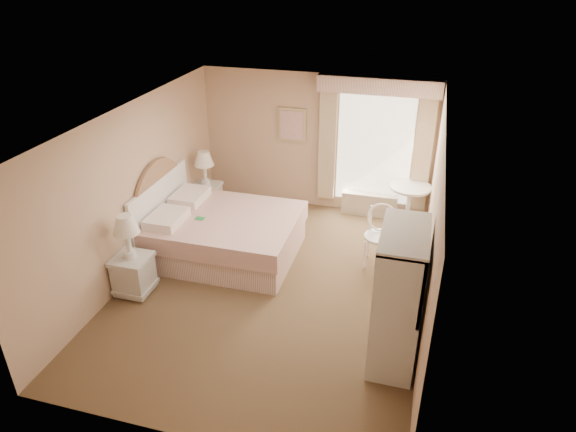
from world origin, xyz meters
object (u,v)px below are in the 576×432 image
(nightstand_far, at_px, (206,191))
(cafe_chair, at_px, (380,231))
(nightstand_near, at_px, (132,265))
(armoire, at_px, (397,307))
(round_table, at_px, (409,199))
(bed, at_px, (217,232))

(nightstand_far, distance_m, cafe_chair, 3.35)
(nightstand_near, xyz_separation_m, nightstand_far, (-0.00, 2.57, -0.01))
(nightstand_near, height_order, cafe_chair, nightstand_near)
(armoire, bearing_deg, round_table, 91.04)
(nightstand_near, relative_size, round_table, 1.60)
(bed, distance_m, nightstand_near, 1.48)
(nightstand_near, distance_m, round_table, 4.73)
(bed, bearing_deg, armoire, -28.82)
(nightstand_near, xyz_separation_m, cafe_chair, (3.24, 1.72, 0.10))
(nightstand_near, xyz_separation_m, round_table, (3.59, 3.08, 0.05))
(bed, distance_m, nightstand_far, 1.47)
(round_table, bearing_deg, nightstand_near, -139.40)
(nightstand_near, bearing_deg, armoire, -4.98)
(bed, bearing_deg, cafe_chair, 9.66)
(bed, height_order, round_table, bed)
(nightstand_far, xyz_separation_m, armoire, (3.65, -2.89, 0.26))
(nightstand_near, height_order, armoire, armoire)
(bed, relative_size, cafe_chair, 2.38)
(cafe_chair, bearing_deg, armoire, -76.52)
(nightstand_near, relative_size, nightstand_far, 1.02)
(round_table, relative_size, cafe_chair, 0.78)
(bed, relative_size, nightstand_near, 1.91)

